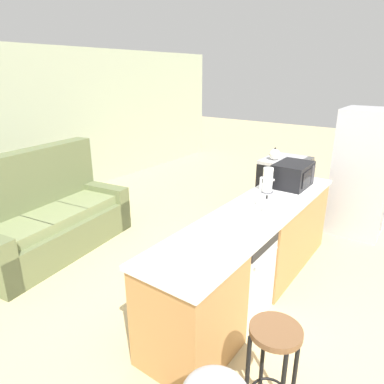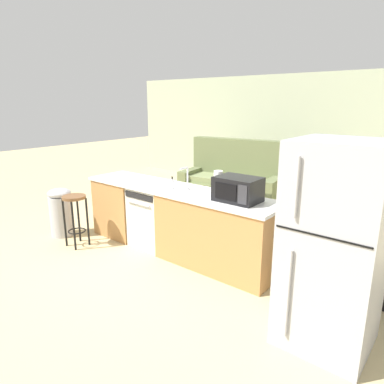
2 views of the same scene
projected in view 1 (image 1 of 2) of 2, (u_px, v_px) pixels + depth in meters
ground_plane at (244, 296)px, 3.52m from camera, size 24.00×24.00×0.00m
wall_back at (29, 128)px, 5.64m from camera, size 10.00×0.06×2.60m
kitchen_counter at (257, 251)px, 3.56m from camera, size 2.94×0.66×0.90m
dishwasher at (234, 272)px, 3.19m from camera, size 0.58×0.61×0.84m
stove_range at (284, 186)px, 5.46m from camera, size 0.76×0.68×0.90m
refrigerator at (363, 173)px, 4.72m from camera, size 0.72×0.73×1.73m
microwave at (293, 175)px, 4.01m from camera, size 0.50×0.37×0.28m
sink_faucet at (261, 193)px, 3.43m from camera, size 0.07×0.18×0.30m
paper_towel_roll at (268, 180)px, 3.81m from camera, size 0.14×0.14×0.28m
soap_bottle at (266, 205)px, 3.28m from camera, size 0.06×0.06×0.18m
kettle at (275, 154)px, 5.23m from camera, size 0.21×0.17×0.19m
bar_stool at (273, 356)px, 2.10m from camera, size 0.32×0.32×0.74m
couch at (46, 220)px, 4.37m from camera, size 2.11×1.17×1.27m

